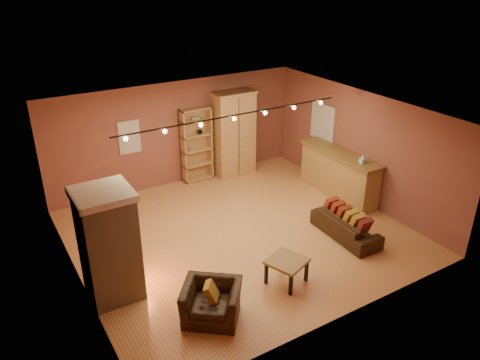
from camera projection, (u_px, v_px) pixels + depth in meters
floor at (239, 233)px, 10.57m from camera, size 7.00×7.00×0.00m
ceiling at (239, 114)px, 9.38m from camera, size 7.00×7.00×0.00m
back_wall at (177, 134)px, 12.49m from camera, size 7.00×0.02×2.80m
left_wall at (72, 220)px, 8.33m from camera, size 0.02×6.50×2.80m
right_wall at (360, 147)px, 11.61m from camera, size 0.02×6.50×2.80m
fireplace at (109, 245)px, 8.23m from camera, size 1.01×0.98×2.12m
back_window at (129, 137)px, 11.80m from camera, size 0.56×0.04×0.86m
bookcase at (196, 144)px, 12.78m from camera, size 0.85×0.33×2.07m
armoire at (233, 133)px, 13.07m from camera, size 1.18×0.67×2.41m
bar_counter at (339, 174)px, 12.06m from camera, size 0.66×2.51×1.20m
tissue_box at (362, 160)px, 11.13m from camera, size 0.12×0.12×0.21m
right_window at (323, 122)px, 12.57m from camera, size 0.05×0.90×1.00m
loveseat at (346, 222)px, 10.31m from camera, size 0.57×1.73×0.73m
armchair at (211, 297)px, 7.93m from camera, size 1.16×1.10×0.85m
coffee_table at (287, 263)px, 8.80m from camera, size 0.85×0.85×0.50m
track_rail at (234, 117)px, 9.58m from camera, size 5.20×0.09×0.13m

